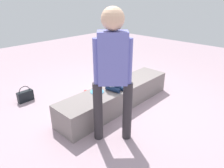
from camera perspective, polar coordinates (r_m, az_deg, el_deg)
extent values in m
plane|color=#AC919D|center=(3.66, 1.43, -6.13)|extent=(12.00, 12.00, 0.00)
cube|color=gray|center=(3.57, 1.46, -3.45)|extent=(2.31, 0.51, 0.38)
cylinder|color=#132446|center=(3.29, 0.22, -1.46)|extent=(0.12, 0.26, 0.08)
cylinder|color=#132446|center=(3.35, 1.77, -0.96)|extent=(0.12, 0.26, 0.08)
cube|color=white|center=(3.34, -0.15, 1.65)|extent=(0.23, 0.17, 0.28)
sphere|color=#DBAD8C|center=(3.27, -0.16, 5.28)|extent=(0.16, 0.16, 0.16)
cylinder|color=#DBAD8C|center=(3.28, -1.76, 1.12)|extent=(0.05, 0.05, 0.21)
cylinder|color=#DBAD8C|center=(3.41, 1.40, 2.01)|extent=(0.05, 0.05, 0.21)
cylinder|color=#2E292E|center=(2.71, 4.30, -7.69)|extent=(0.12, 0.12, 0.82)
cylinder|color=#2E292E|center=(2.70, -3.93, -7.79)|extent=(0.12, 0.12, 0.82)
cube|color=#6567B8|center=(2.40, 0.21, 7.19)|extent=(0.40, 0.40, 0.63)
sphere|color=#DBAD8C|center=(2.31, 0.23, 17.84)|extent=(0.26, 0.26, 0.26)
cylinder|color=#6567B8|center=(2.43, 4.57, 5.88)|extent=(0.10, 0.10, 0.59)
cylinder|color=#6567B8|center=(2.42, -4.16, 5.83)|extent=(0.10, 0.10, 0.59)
cylinder|color=#4CA5D8|center=(3.29, -4.19, -2.12)|extent=(0.22, 0.22, 0.01)
cylinder|color=olive|center=(3.28, -4.21, -1.68)|extent=(0.10, 0.10, 0.05)
cylinder|color=silver|center=(3.27, -4.22, -1.25)|extent=(0.10, 0.10, 0.01)
cube|color=silver|center=(3.32, -3.31, -1.71)|extent=(0.11, 0.04, 0.00)
cube|color=#4C99E0|center=(4.83, -2.37, 3.36)|extent=(0.26, 0.12, 0.29)
torus|color=white|center=(4.75, -2.89, 4.82)|extent=(0.10, 0.01, 0.10)
torus|color=white|center=(4.82, -1.92, 5.13)|extent=(0.10, 0.01, 0.10)
cylinder|color=black|center=(5.52, 1.62, 4.64)|extent=(0.36, 0.36, 0.04)
cylinder|color=black|center=(5.34, 1.70, 11.37)|extent=(0.11, 0.11, 1.28)
cylinder|color=silver|center=(4.43, -3.58, 0.41)|extent=(0.06, 0.06, 0.15)
cone|color=silver|center=(4.40, -3.61, 1.44)|extent=(0.06, 0.06, 0.03)
cylinder|color=blue|center=(4.39, -3.61, 1.69)|extent=(0.03, 0.03, 0.01)
cylinder|color=silver|center=(4.50, 4.57, 0.91)|extent=(0.07, 0.07, 0.17)
cone|color=silver|center=(4.47, 4.61, 2.07)|extent=(0.06, 0.06, 0.03)
cylinder|color=blue|center=(4.46, 4.62, 2.35)|extent=(0.03, 0.03, 0.02)
cylinder|color=red|center=(4.06, -7.32, -2.44)|extent=(0.08, 0.08, 0.09)
cube|color=white|center=(4.20, -2.63, -0.96)|extent=(0.36, 0.33, 0.14)
cube|color=black|center=(4.10, -23.09, -3.17)|extent=(0.28, 0.10, 0.20)
torus|color=black|center=(4.06, -23.31, -1.92)|extent=(0.21, 0.01, 0.21)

